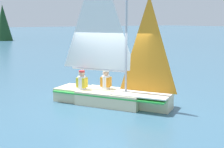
% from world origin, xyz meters
% --- Properties ---
extents(ground_plane, '(260.00, 260.00, 0.00)m').
position_xyz_m(ground_plane, '(0.00, 0.00, 0.00)').
color(ground_plane, '#38607A').
extents(sailboat_main, '(4.20, 3.24, 5.21)m').
position_xyz_m(sailboat_main, '(0.03, 0.02, 0.76)').
color(sailboat_main, beige).
rests_on(sailboat_main, ground_plane).
extents(sailor_helm, '(0.43, 0.41, 1.16)m').
position_xyz_m(sailor_helm, '(0.43, -0.03, 0.63)').
color(sailor_helm, black).
rests_on(sailor_helm, ground_plane).
extents(sailor_crew, '(0.43, 0.41, 1.16)m').
position_xyz_m(sailor_crew, '(0.81, 0.75, 0.63)').
color(sailor_crew, black).
rests_on(sailor_crew, ground_plane).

